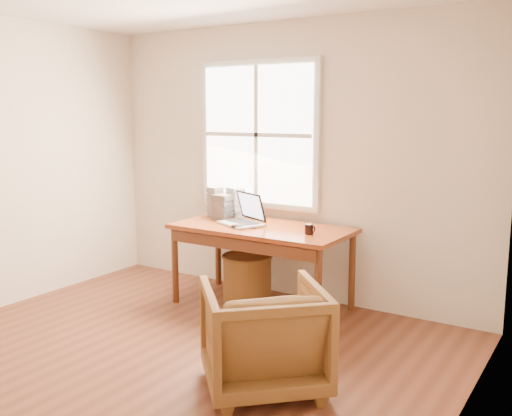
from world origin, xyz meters
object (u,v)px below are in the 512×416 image
Objects in this scene: coffee_mug at (309,229)px; cd_stack_a at (236,202)px; wicker_stool at (247,280)px; desk at (262,228)px; armchair at (264,336)px; laptop at (241,210)px.

cd_stack_a is at bearing 149.19° from coffee_mug.
desk is at bearing 0.00° from wicker_stool.
wicker_stool is (-1.00, 1.33, -0.12)m from armchair.
laptop reaches higher than coffee_mug.
wicker_stool is 0.79m from cd_stack_a.
desk is 1.62m from armchair.
armchair is at bearing -26.68° from laptop.
coffee_mug reaches higher than desk.
coffee_mug is at bearing 23.66° from laptop.
laptop is at bearing -117.22° from wicker_stool.
cd_stack_a reaches higher than armchair.
desk is 0.26m from laptop.
wicker_stool is at bearing -40.82° from cd_stack_a.
armchair is at bearing -53.09° from wicker_stool.
coffee_mug is at bearing -118.89° from armchair.
laptop is at bearing -49.59° from cd_stack_a.
cd_stack_a is (-0.98, 0.34, 0.10)m from coffee_mug.
laptop reaches higher than cd_stack_a.
wicker_stool is at bearing -96.68° from armchair.
coffee_mug is (0.67, -0.07, 0.57)m from wicker_stool.
armchair is 1.67m from wicker_stool.
armchair is 9.08× the size of coffee_mug.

